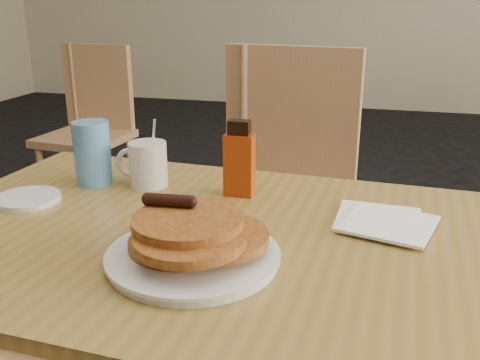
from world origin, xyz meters
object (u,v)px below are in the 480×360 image
Objects in this scene: main_table at (201,251)px; chair_main_far at (284,176)px; coffee_mug at (147,163)px; blue_tumbler at (92,153)px; pancake_plate at (193,245)px; chair_wall_extra at (91,116)px; syrup_bottle at (239,161)px.

chair_main_far is at bearing 88.34° from main_table.
coffee_mug is 0.13m from blue_tumbler.
coffee_mug is at bearing 7.39° from blue_tumbler.
blue_tumbler reaches higher than main_table.
coffee_mug is (-0.23, 0.33, 0.02)m from pancake_plate.
pancake_plate reaches higher than main_table.
coffee_mug is at bearing 133.57° from main_table.
main_table is at bearing -84.10° from chair_main_far.
main_table is 8.33× the size of blue_tumbler.
blue_tumbler is (0.88, -1.50, 0.27)m from chair_wall_extra.
pancake_plate is at bearing -88.92° from syrup_bottle.
chair_main_far reaches higher than blue_tumbler.
syrup_bottle reaches higher than coffee_mug.
chair_main_far reaches higher than chair_wall_extra.
main_table is at bearing -30.48° from blue_tumbler.
chair_main_far reaches higher than syrup_bottle.
chair_wall_extra is at bearing 150.68° from chair_main_far.
pancake_plate is 0.33m from syrup_bottle.
pancake_plate is 1.72× the size of syrup_bottle.
blue_tumbler is at bearing -112.89° from chair_main_far.
pancake_plate is at bearing -82.01° from chair_main_far.
main_table is 0.78m from chair_main_far.
chair_main_far reaches higher than pancake_plate.
chair_wall_extra is 1.76m from blue_tumbler.
chair_wall_extra reaches higher than main_table.
syrup_bottle is (0.22, -0.01, 0.02)m from coffee_mug.
chair_main_far is 6.31× the size of coffee_mug.
main_table is 0.30m from coffee_mug.
chair_wall_extra is 1.95m from syrup_bottle.
pancake_plate is at bearing -41.58° from blue_tumbler.
blue_tumbler is at bearing 149.52° from main_table.
coffee_mug is 1.10× the size of blue_tumbler.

